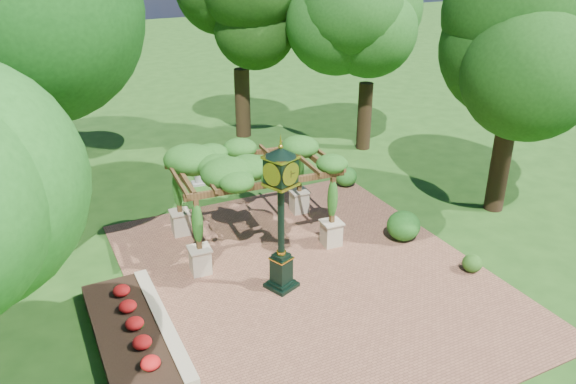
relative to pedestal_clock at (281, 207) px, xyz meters
name	(u,v)px	position (x,y,z in m)	size (l,w,h in m)	color
ground	(327,295)	(1.01, -0.90, -2.62)	(120.00, 120.00, 0.00)	#1E4714
brick_plaza	(310,277)	(1.01, 0.10, -2.60)	(10.00, 12.00, 0.04)	brown
border_wall	(163,325)	(-3.59, -0.40, -2.42)	(0.35, 5.00, 0.40)	#C6B793
flower_bed	(128,335)	(-4.49, -0.40, -2.44)	(1.50, 5.00, 0.36)	red
pedestal_clock	(281,207)	(0.00, 0.00, 0.00)	(1.12, 1.12, 4.38)	black
pergola	(253,167)	(0.44, 2.96, 0.02)	(5.30, 3.55, 3.21)	#C6B693
sundial	(198,175)	(0.20, 8.26, -2.22)	(0.56, 0.56, 0.92)	gray
shrub_front	(472,263)	(5.53, -1.83, -2.31)	(0.60, 0.60, 0.54)	#265217
shrub_mid	(403,226)	(4.87, 0.72, -2.08)	(1.11, 1.11, 1.00)	#1E5A19
shrub_back	(346,176)	(5.51, 5.35, -2.18)	(0.88, 0.88, 0.80)	#25681E
tree_west_far	(42,63)	(-4.68, 12.27, 2.06)	(3.12, 3.12, 6.85)	black
tree_north	(239,13)	(4.26, 13.17, 3.39)	(4.04, 4.04, 8.80)	#382816
tree_east_far	(370,28)	(8.68, 8.87, 2.98)	(4.17, 4.17, 8.17)	#2F2012
tree_east_near	(521,44)	(9.38, 1.13, 3.43)	(4.63, 4.63, 8.82)	#322014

